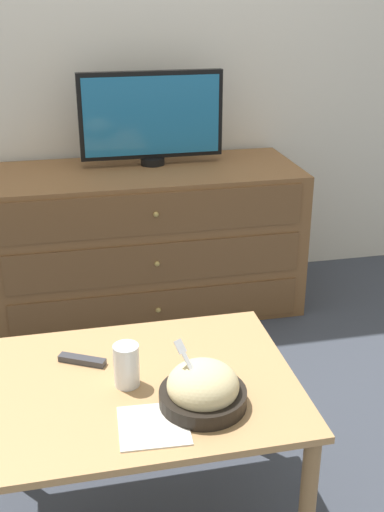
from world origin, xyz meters
The scene contains 9 objects.
ground_plane centered at (0.00, 0.00, 0.00)m, with size 12.00×12.00×0.00m, color #383D47.
wall_back centered at (0.00, 0.03, 1.30)m, with size 12.00×0.05×2.60m.
dresser centered at (0.01, -0.32, 0.35)m, with size 1.43×0.59×0.69m.
tv centered at (0.06, -0.23, 0.92)m, with size 0.67×0.11×0.43m.
coffee_table centered at (-0.22, -1.70, 0.42)m, with size 0.86×0.65×0.49m.
takeout_bowl centered at (-0.07, -1.84, 0.54)m, with size 0.22×0.22×0.18m.
drink_cup centered at (-0.25, -1.70, 0.54)m, with size 0.07×0.07×0.12m.
napkin centered at (-0.21, -1.89, 0.49)m, with size 0.18×0.18×0.00m.
remote_control centered at (-0.36, -1.57, 0.50)m, with size 0.14×0.09×0.02m.
Camera 1 is at (-0.39, -3.15, 1.49)m, focal length 45.00 mm.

